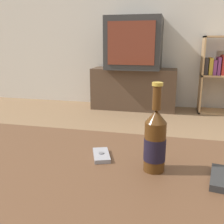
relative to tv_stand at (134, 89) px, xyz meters
name	(u,v)px	position (x,y,z in m)	size (l,w,h in m)	color
back_wall	(154,8)	(0.20, 0.26, 1.03)	(8.00, 0.05, 2.60)	beige
coffee_table	(60,195)	(0.20, -2.76, 0.15)	(1.38, 0.89, 0.47)	brown
tv_stand	(134,89)	(0.00, 0.00, 0.00)	(1.09, 0.38, 0.54)	#4C3828
television	(135,43)	(0.00, 0.00, 0.59)	(0.68, 0.61, 0.64)	#2D2D2D
bookshelf	(218,73)	(1.04, 0.05, 0.24)	(0.47, 0.30, 0.94)	tan
beer_bottle	(155,141)	(0.47, -2.64, 0.30)	(0.07, 0.07, 0.28)	#47280F
cell_phone	(101,155)	(0.28, -2.58, 0.21)	(0.09, 0.12, 0.02)	gray
remote_control	(218,177)	(0.65, -2.66, 0.22)	(0.06, 0.15, 0.02)	#282828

